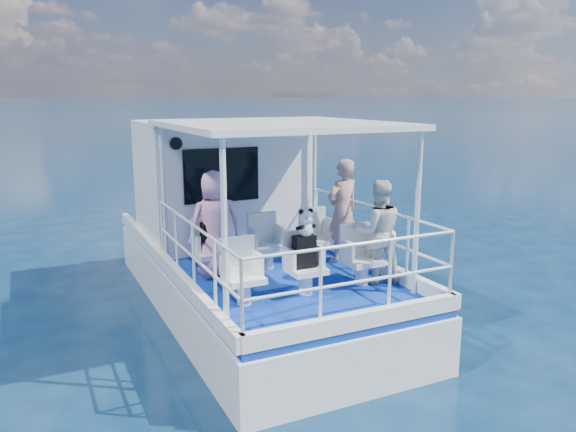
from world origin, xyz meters
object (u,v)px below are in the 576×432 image
(backpack_center, at_px, (304,252))
(panda, at_px, (306,223))
(passenger_port_fwd, at_px, (215,224))
(passenger_stbd_aft, at_px, (378,232))

(backpack_center, xyz_separation_m, panda, (0.01, -0.02, 0.40))
(passenger_port_fwd, xyz_separation_m, passenger_stbd_aft, (2.02, -1.22, -0.05))
(passenger_stbd_aft, relative_size, backpack_center, 3.38)
(passenger_port_fwd, relative_size, passenger_stbd_aft, 1.07)
(backpack_center, bearing_deg, passenger_stbd_aft, 1.29)
(passenger_port_fwd, xyz_separation_m, panda, (0.83, -1.27, 0.21))
(passenger_port_fwd, height_order, passenger_stbd_aft, passenger_port_fwd)
(passenger_stbd_aft, relative_size, panda, 4.11)
(passenger_port_fwd, bearing_deg, backpack_center, 127.57)
(passenger_stbd_aft, height_order, backpack_center, passenger_stbd_aft)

